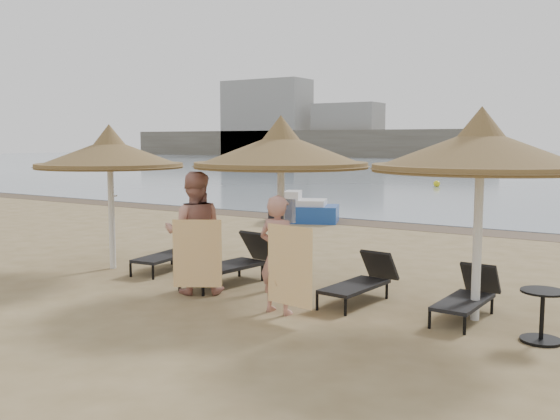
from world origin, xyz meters
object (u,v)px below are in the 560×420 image
(palapa_right, at_px, (481,151))
(side_table, at_px, (542,318))
(lounger_far_right, at_px, (469,295))
(person_left, at_px, (194,223))
(palapa_left, at_px, (110,154))
(person_right, at_px, (278,245))
(pedal_boat, at_px, (304,210))
(lounger_near_left, at_px, (235,261))
(lounger_near_right, at_px, (362,280))
(lounger_far_left, at_px, (171,252))
(palapa_center, at_px, (281,151))

(palapa_right, height_order, side_table, palapa_right)
(lounger_far_right, height_order, person_left, person_left)
(palapa_left, height_order, person_right, palapa_left)
(person_right, height_order, pedal_boat, person_right)
(side_table, bearing_deg, lounger_near_left, 173.54)
(side_table, height_order, person_right, person_right)
(lounger_near_left, distance_m, person_left, 1.27)
(lounger_near_right, bearing_deg, lounger_far_left, -177.50)
(lounger_far_right, relative_size, person_left, 0.69)
(lounger_far_left, relative_size, person_left, 0.75)
(side_table, relative_size, person_right, 0.33)
(lounger_far_right, distance_m, pedal_boat, 10.83)
(palapa_left, xyz_separation_m, side_table, (8.15, -0.30, -1.99))
(lounger_near_left, height_order, person_left, person_left)
(lounger_near_right, bearing_deg, person_right, -114.40)
(palapa_left, distance_m, palapa_right, 7.17)
(palapa_left, height_order, palapa_center, palapa_center)
(lounger_far_left, distance_m, lounger_far_right, 6.01)
(lounger_near_left, bearing_deg, lounger_far_left, 179.01)
(lounger_near_left, xyz_separation_m, person_left, (-0.12, -0.98, 0.80))
(lounger_near_right, relative_size, lounger_far_right, 1.05)
(lounger_far_right, relative_size, side_table, 2.45)
(lounger_far_left, bearing_deg, person_right, -30.07)
(lounger_near_left, relative_size, lounger_near_right, 1.17)
(lounger_near_right, distance_m, lounger_far_right, 1.70)
(palapa_right, relative_size, lounger_near_left, 1.51)
(lounger_near_right, relative_size, person_right, 0.84)
(palapa_center, height_order, lounger_near_right, palapa_center)
(side_table, xyz_separation_m, person_right, (-3.58, -0.67, 0.71))
(lounger_near_right, height_order, person_right, person_right)
(palapa_right, distance_m, person_right, 3.19)
(lounger_far_left, relative_size, person_right, 0.87)
(palapa_right, xyz_separation_m, lounger_far_left, (-6.13, 0.35, -2.08))
(pedal_boat, bearing_deg, palapa_right, -69.04)
(palapa_center, relative_size, side_table, 4.48)
(palapa_right, bearing_deg, lounger_near_left, 179.12)
(lounger_far_left, xyz_separation_m, lounger_far_right, (6.00, -0.25, -0.02))
(lounger_far_left, xyz_separation_m, lounger_near_left, (1.79, -0.29, 0.04))
(palapa_right, distance_m, lounger_far_right, 2.11)
(lounger_far_left, xyz_separation_m, side_table, (7.12, -0.89, -0.03))
(lounger_far_left, bearing_deg, lounger_near_right, -9.46)
(side_table, bearing_deg, lounger_far_left, 172.87)
(palapa_left, height_order, person_left, palapa_left)
(person_left, bearing_deg, lounger_near_left, -131.36)
(person_left, bearing_deg, lounger_far_left, -71.72)
(palapa_center, xyz_separation_m, lounger_near_left, (-0.94, -0.08, -2.00))
(lounger_near_left, bearing_deg, person_left, -88.64)
(palapa_right, height_order, person_left, palapa_right)
(lounger_near_right, height_order, side_table, lounger_near_right)
(person_left, distance_m, person_right, 1.89)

